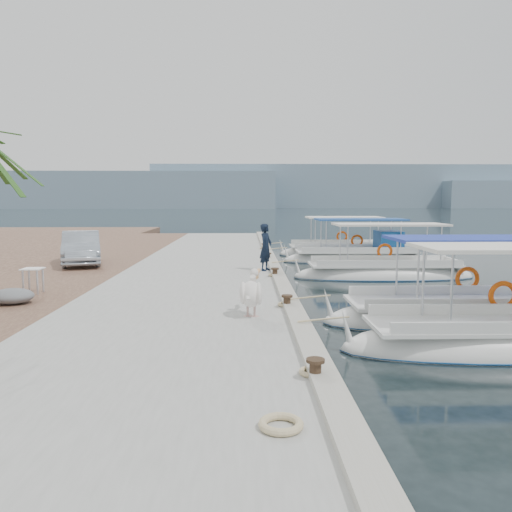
{
  "coord_description": "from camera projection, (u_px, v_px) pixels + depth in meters",
  "views": [
    {
      "loc": [
        -1.39,
        -15.64,
        3.16
      ],
      "look_at": [
        -1.0,
        1.91,
        1.2
      ],
      "focal_mm": 35.0,
      "sensor_mm": 36.0,
      "label": 1
    }
  ],
  "objects": [
    {
      "name": "fisherman",
      "position": [
        266.0,
        247.0,
        18.92
      ],
      "size": [
        0.67,
        0.77,
        1.79
      ],
      "primitive_type": "imported",
      "rotation": [
        0.0,
        0.0,
        1.1
      ],
      "color": "black",
      "rests_on": "concrete_quay"
    },
    {
      "name": "fishing_caique_d",
      "position": [
        358.0,
        258.0,
        25.85
      ],
      "size": [
        7.53,
        2.33,
        2.83
      ],
      "color": "silver",
      "rests_on": "ground"
    },
    {
      "name": "fishing_caique_b",
      "position": [
        472.0,
        318.0,
        12.88
      ],
      "size": [
        7.8,
        2.25,
        2.83
      ],
      "color": "silver",
      "rests_on": "ground"
    },
    {
      "name": "tarp_bundle",
      "position": [
        12.0,
        296.0,
        12.87
      ],
      "size": [
        1.1,
        0.9,
        0.4
      ],
      "primitive_type": "ellipsoid",
      "color": "slate",
      "rests_on": "cobblestone_strip"
    },
    {
      "name": "rope_coil",
      "position": [
        281.0,
        424.0,
        5.84
      ],
      "size": [
        0.54,
        0.54,
        0.1
      ],
      "primitive_type": "torus",
      "color": "#C6B284",
      "rests_on": "concrete_quay"
    },
    {
      "name": "distant_hills",
      "position": [
        316.0,
        190.0,
        215.94
      ],
      "size": [
        330.0,
        60.0,
        18.0
      ],
      "color": "gray",
      "rests_on": "ground"
    },
    {
      "name": "cobblestone_strip",
      "position": [
        86.0,
        271.0,
        20.69
      ],
      "size": [
        4.0,
        40.0,
        0.5
      ],
      "primitive_type": "cube",
      "color": "brown",
      "rests_on": "ground"
    },
    {
      "name": "fishing_caique_a",
      "position": [
        510.0,
        345.0,
        10.52
      ],
      "size": [
        7.25,
        2.08,
        2.83
      ],
      "color": "silver",
      "rests_on": "ground"
    },
    {
      "name": "fishing_caique_c",
      "position": [
        384.0,
        275.0,
        20.44
      ],
      "size": [
        7.42,
        2.1,
        2.83
      ],
      "color": "silver",
      "rests_on": "ground"
    },
    {
      "name": "pelican",
      "position": [
        251.0,
        293.0,
        11.44
      ],
      "size": [
        0.62,
        1.39,
        1.07
      ],
      "color": "tan",
      "rests_on": "concrete_quay"
    },
    {
      "name": "mooring_bollards",
      "position": [
        275.0,
        272.0,
        17.33
      ],
      "size": [
        0.28,
        20.28,
        0.33
      ],
      "color": "black",
      "rests_on": "concrete_quay"
    },
    {
      "name": "parked_car",
      "position": [
        81.0,
        248.0,
        20.85
      ],
      "size": [
        2.66,
        4.44,
        1.38
      ],
      "primitive_type": "imported",
      "rotation": [
        0.0,
        0.0,
        0.31
      ],
      "color": "#ABB6C3",
      "rests_on": "cobblestone_strip"
    },
    {
      "name": "ground",
      "position": [
        289.0,
        300.0,
        15.92
      ],
      "size": [
        400.0,
        400.0,
        0.0
      ],
      "primitive_type": "plane",
      "color": "black",
      "rests_on": "ground"
    },
    {
      "name": "concrete_quay",
      "position": [
        206.0,
        271.0,
        20.8
      ],
      "size": [
        6.0,
        40.0,
        0.5
      ],
      "primitive_type": "cube",
      "color": "#969691",
      "rests_on": "ground"
    },
    {
      "name": "folding_table",
      "position": [
        33.0,
        275.0,
        14.27
      ],
      "size": [
        0.55,
        0.55,
        0.73
      ],
      "color": "silver",
      "rests_on": "cobblestone_strip"
    },
    {
      "name": "quay_curb",
      "position": [
        273.0,
        263.0,
        20.82
      ],
      "size": [
        0.44,
        40.0,
        0.12
      ],
      "primitive_type": "cube",
      "color": "#9E9B8C",
      "rests_on": "concrete_quay"
    },
    {
      "name": "fishing_caique_e",
      "position": [
        340.0,
        253.0,
        28.93
      ],
      "size": [
        7.12,
        2.4,
        2.83
      ],
      "color": "silver",
      "rests_on": "ground"
    }
  ]
}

